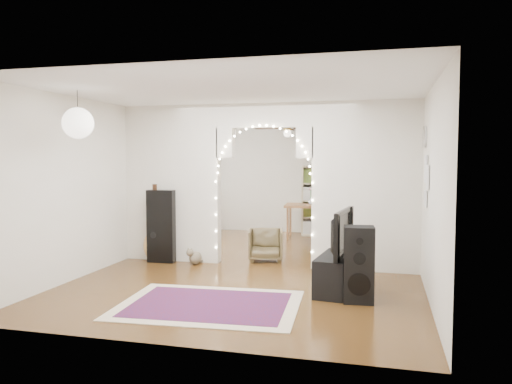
% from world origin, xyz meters
% --- Properties ---
extents(floor, '(7.50, 7.50, 0.00)m').
position_xyz_m(floor, '(0.00, 0.00, 0.00)').
color(floor, black).
rests_on(floor, ground).
extents(ceiling, '(5.00, 7.50, 0.02)m').
position_xyz_m(ceiling, '(0.00, 0.00, 2.70)').
color(ceiling, white).
rests_on(ceiling, wall_back).
extents(wall_back, '(5.00, 0.02, 2.70)m').
position_xyz_m(wall_back, '(0.00, 3.75, 1.35)').
color(wall_back, silver).
rests_on(wall_back, floor).
extents(wall_front, '(5.00, 0.02, 2.70)m').
position_xyz_m(wall_front, '(0.00, -3.75, 1.35)').
color(wall_front, silver).
rests_on(wall_front, floor).
extents(wall_left, '(0.02, 7.50, 2.70)m').
position_xyz_m(wall_left, '(-2.50, 0.00, 1.35)').
color(wall_left, silver).
rests_on(wall_left, floor).
extents(wall_right, '(0.02, 7.50, 2.70)m').
position_xyz_m(wall_right, '(2.50, 0.00, 1.35)').
color(wall_right, silver).
rests_on(wall_right, floor).
extents(divider_wall, '(5.00, 0.20, 2.70)m').
position_xyz_m(divider_wall, '(0.00, 0.00, 1.42)').
color(divider_wall, silver).
rests_on(divider_wall, floor).
extents(fairy_lights, '(1.64, 0.04, 1.60)m').
position_xyz_m(fairy_lights, '(0.00, -0.13, 1.55)').
color(fairy_lights, '#FFEABF').
rests_on(fairy_lights, divider_wall).
extents(window, '(0.04, 1.20, 1.40)m').
position_xyz_m(window, '(-2.47, 1.80, 1.50)').
color(window, white).
rests_on(window, wall_left).
extents(wall_clock, '(0.03, 0.31, 0.31)m').
position_xyz_m(wall_clock, '(2.48, -0.60, 2.10)').
color(wall_clock, white).
rests_on(wall_clock, wall_right).
extents(picture_frames, '(0.02, 0.50, 0.70)m').
position_xyz_m(picture_frames, '(2.48, -1.00, 1.50)').
color(picture_frames, white).
rests_on(picture_frames, wall_right).
extents(paper_lantern, '(0.40, 0.40, 0.40)m').
position_xyz_m(paper_lantern, '(-1.90, -2.40, 2.25)').
color(paper_lantern, white).
rests_on(paper_lantern, ceiling).
extents(ceiling_fan, '(1.10, 1.10, 0.30)m').
position_xyz_m(ceiling_fan, '(0.00, 2.00, 2.40)').
color(ceiling_fan, gold).
rests_on(ceiling_fan, ceiling).
extents(area_rug, '(2.29, 1.79, 0.02)m').
position_xyz_m(area_rug, '(-0.13, -2.41, 0.01)').
color(area_rug, maroon).
rests_on(area_rug, floor).
extents(guitar_case, '(0.48, 0.17, 1.25)m').
position_xyz_m(guitar_case, '(-1.77, -0.25, 0.63)').
color(guitar_case, black).
rests_on(guitar_case, floor).
extents(acoustic_guitar, '(0.47, 0.19, 1.14)m').
position_xyz_m(acoustic_guitar, '(-1.88, -0.25, 0.50)').
color(acoustic_guitar, tan).
rests_on(acoustic_guitar, floor).
extents(tabby_cat, '(0.30, 0.45, 0.30)m').
position_xyz_m(tabby_cat, '(-1.15, -0.26, 0.12)').
color(tabby_cat, brown).
rests_on(tabby_cat, floor).
extents(floor_speaker, '(0.40, 0.36, 0.95)m').
position_xyz_m(floor_speaker, '(1.64, -1.82, 0.48)').
color(floor_speaker, black).
rests_on(floor_speaker, floor).
extents(media_console, '(0.51, 1.04, 0.50)m').
position_xyz_m(media_console, '(1.32, -1.42, 0.25)').
color(media_console, black).
rests_on(media_console, floor).
extents(tv, '(0.26, 1.08, 0.62)m').
position_xyz_m(tv, '(1.32, -1.42, 0.81)').
color(tv, black).
rests_on(tv, media_console).
extents(bookcase, '(1.61, 0.56, 1.62)m').
position_xyz_m(bookcase, '(0.88, 3.44, 0.81)').
color(bookcase, '#C9BB92').
rests_on(bookcase, floor).
extents(dining_table, '(1.26, 0.90, 0.76)m').
position_xyz_m(dining_table, '(0.38, 2.99, 0.68)').
color(dining_table, brown).
rests_on(dining_table, floor).
extents(flower_vase, '(0.20, 0.20, 0.19)m').
position_xyz_m(flower_vase, '(0.38, 2.99, 0.85)').
color(flower_vase, white).
rests_on(flower_vase, dining_table).
extents(dining_chair_left, '(0.70, 0.72, 0.55)m').
position_xyz_m(dining_chair_left, '(-0.06, 0.35, 0.28)').
color(dining_chair_left, '#4F4227').
rests_on(dining_chair_left, floor).
extents(dining_chair_right, '(0.63, 0.64, 0.49)m').
position_xyz_m(dining_chair_right, '(0.99, 2.18, 0.25)').
color(dining_chair_right, '#4F4227').
rests_on(dining_chair_right, floor).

